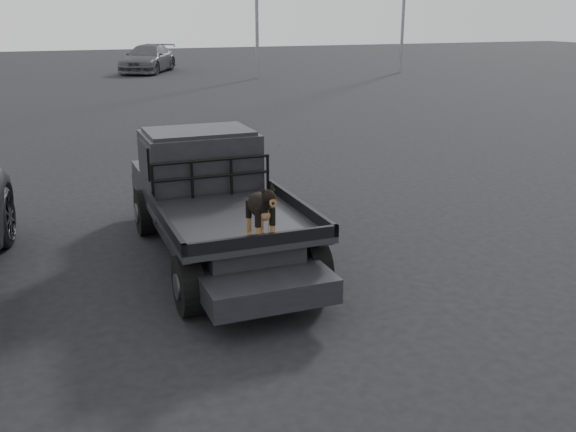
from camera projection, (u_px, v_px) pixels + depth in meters
name	position (u px, v px, depth m)	size (l,w,h in m)	color
ground	(230.00, 306.00, 8.13)	(120.00, 120.00, 0.00)	black
flatbed_ute	(217.00, 229.00, 9.57)	(2.00, 5.40, 0.92)	black
ute_cab	(199.00, 157.00, 10.14)	(1.72, 1.30, 0.88)	black
headache_rack	(212.00, 178.00, 9.53)	(1.80, 0.08, 0.55)	black
dog	(260.00, 210.00, 7.66)	(0.32, 0.60, 0.74)	black
distant_car_b	(148.00, 59.00, 39.10)	(2.30, 5.65, 1.64)	#4A4B50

